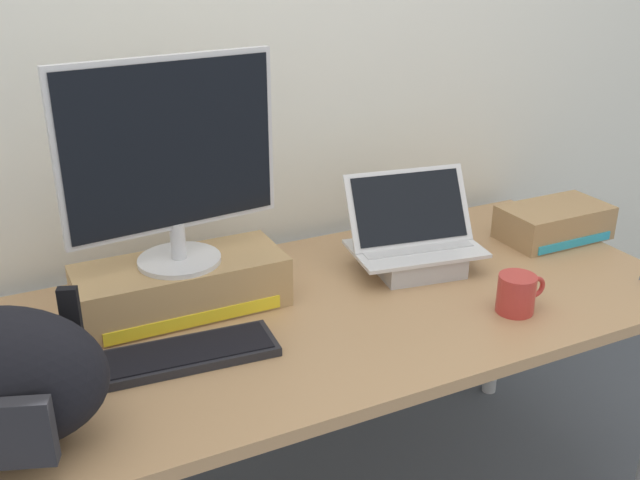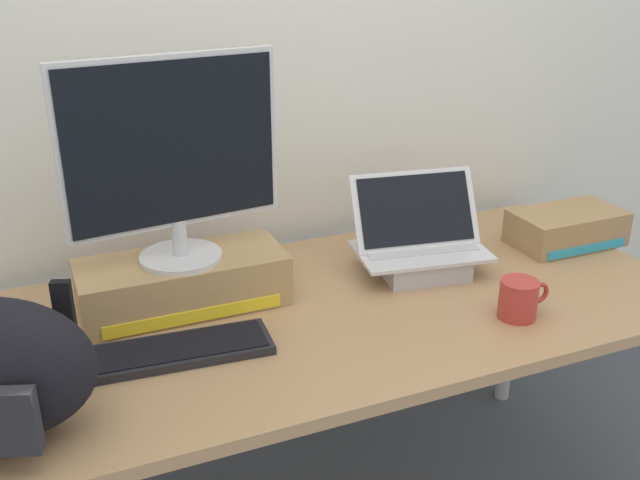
{
  "view_description": "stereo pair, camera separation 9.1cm",
  "coord_description": "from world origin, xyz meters",
  "px_view_note": "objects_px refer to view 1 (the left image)",
  "views": [
    {
      "loc": [
        -0.69,
        -1.41,
        1.58
      ],
      "look_at": [
        0.0,
        0.0,
        0.91
      ],
      "focal_mm": 40.75,
      "sensor_mm": 36.0,
      "label": 1
    },
    {
      "loc": [
        -0.61,
        -1.45,
        1.58
      ],
      "look_at": [
        0.0,
        0.0,
        0.91
      ],
      "focal_mm": 40.75,
      "sensor_mm": 36.0,
      "label": 2
    }
  ],
  "objects_px": {
    "messenger_backpack": "(2,381)",
    "toner_box_cyan": "(554,222)",
    "coffee_mug": "(517,294)",
    "desktop_monitor": "(171,160)",
    "external_keyboard": "(177,356)",
    "open_laptop": "(414,249)",
    "toner_box_yellow": "(182,286)"
  },
  "relations": [
    {
      "from": "open_laptop",
      "to": "toner_box_cyan",
      "type": "xyz_separation_m",
      "value": [
        0.49,
        -0.01,
        -0.01
      ]
    },
    {
      "from": "external_keyboard",
      "to": "messenger_backpack",
      "type": "xyz_separation_m",
      "value": [
        -0.34,
        -0.14,
        0.12
      ]
    },
    {
      "from": "coffee_mug",
      "to": "desktop_monitor",
      "type": "bearing_deg",
      "value": 152.99
    },
    {
      "from": "messenger_backpack",
      "to": "coffee_mug",
      "type": "height_order",
      "value": "messenger_backpack"
    },
    {
      "from": "toner_box_yellow",
      "to": "toner_box_cyan",
      "type": "distance_m",
      "value": 1.12
    },
    {
      "from": "desktop_monitor",
      "to": "open_laptop",
      "type": "relative_size",
      "value": 1.35
    },
    {
      "from": "coffee_mug",
      "to": "toner_box_cyan",
      "type": "distance_m",
      "value": 0.51
    },
    {
      "from": "open_laptop",
      "to": "toner_box_cyan",
      "type": "bearing_deg",
      "value": 8.18
    },
    {
      "from": "messenger_backpack",
      "to": "toner_box_cyan",
      "type": "distance_m",
      "value": 1.57
    },
    {
      "from": "external_keyboard",
      "to": "messenger_backpack",
      "type": "distance_m",
      "value": 0.39
    },
    {
      "from": "messenger_backpack",
      "to": "toner_box_cyan",
      "type": "bearing_deg",
      "value": 31.1
    },
    {
      "from": "desktop_monitor",
      "to": "messenger_backpack",
      "type": "height_order",
      "value": "desktop_monitor"
    },
    {
      "from": "toner_box_yellow",
      "to": "desktop_monitor",
      "type": "relative_size",
      "value": 0.98
    },
    {
      "from": "open_laptop",
      "to": "messenger_backpack",
      "type": "bearing_deg",
      "value": -154.67
    },
    {
      "from": "external_keyboard",
      "to": "desktop_monitor",
      "type": "bearing_deg",
      "value": 74.5
    },
    {
      "from": "desktop_monitor",
      "to": "coffee_mug",
      "type": "xyz_separation_m",
      "value": [
        0.72,
        -0.37,
        -0.33
      ]
    },
    {
      "from": "external_keyboard",
      "to": "toner_box_cyan",
      "type": "relative_size",
      "value": 1.38
    },
    {
      "from": "toner_box_yellow",
      "to": "toner_box_cyan",
      "type": "relative_size",
      "value": 1.55
    },
    {
      "from": "desktop_monitor",
      "to": "toner_box_cyan",
      "type": "xyz_separation_m",
      "value": [
        1.12,
        -0.05,
        -0.33
      ]
    },
    {
      "from": "external_keyboard",
      "to": "coffee_mug",
      "type": "relative_size",
      "value": 3.3
    },
    {
      "from": "toner_box_yellow",
      "to": "external_keyboard",
      "type": "distance_m",
      "value": 0.24
    },
    {
      "from": "desktop_monitor",
      "to": "open_laptop",
      "type": "distance_m",
      "value": 0.71
    },
    {
      "from": "open_laptop",
      "to": "coffee_mug",
      "type": "relative_size",
      "value": 2.81
    },
    {
      "from": "open_laptop",
      "to": "toner_box_cyan",
      "type": "height_order",
      "value": "open_laptop"
    },
    {
      "from": "coffee_mug",
      "to": "toner_box_cyan",
      "type": "bearing_deg",
      "value": 37.61
    },
    {
      "from": "desktop_monitor",
      "to": "toner_box_cyan",
      "type": "height_order",
      "value": "desktop_monitor"
    },
    {
      "from": "desktop_monitor",
      "to": "toner_box_cyan",
      "type": "distance_m",
      "value": 1.17
    },
    {
      "from": "toner_box_cyan",
      "to": "coffee_mug",
      "type": "bearing_deg",
      "value": -142.39
    },
    {
      "from": "desktop_monitor",
      "to": "coffee_mug",
      "type": "bearing_deg",
      "value": -33.19
    },
    {
      "from": "messenger_backpack",
      "to": "toner_box_cyan",
      "type": "xyz_separation_m",
      "value": [
        1.54,
        0.3,
        -0.08
      ]
    },
    {
      "from": "messenger_backpack",
      "to": "coffee_mug",
      "type": "xyz_separation_m",
      "value": [
        1.14,
        -0.01,
        -0.09
      ]
    },
    {
      "from": "coffee_mug",
      "to": "toner_box_cyan",
      "type": "relative_size",
      "value": 0.42
    }
  ]
}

